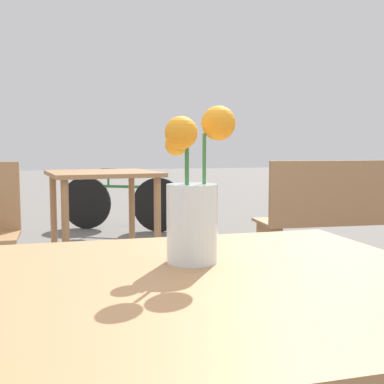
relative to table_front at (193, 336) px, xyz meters
name	(u,v)px	position (x,y,z in m)	size (l,w,h in m)	color
table_front	(193,336)	(0.00, 0.00, 0.00)	(0.93, 0.79, 0.71)	#9E7047
flower_vase	(194,206)	(0.03, 0.11, 0.21)	(0.15, 0.13, 0.30)	silver
bench_middle	(377,218)	(1.88, 1.96, -0.15)	(1.62, 0.49, 0.85)	#9E7047
table_back	(102,188)	(0.14, 2.80, 0.02)	(0.83, 0.87, 0.76)	#9E7047
bicycle	(122,202)	(0.54, 4.62, -0.29)	(1.29, 0.78, 0.70)	black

